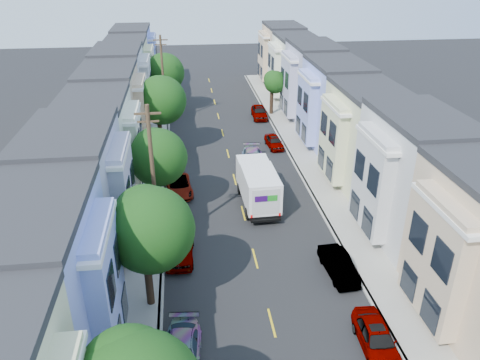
# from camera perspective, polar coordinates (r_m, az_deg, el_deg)

# --- Properties ---
(ground) EXTENTS (160.00, 160.00, 0.00)m
(ground) POSITION_cam_1_polar(r_m,az_deg,el_deg) (31.33, 1.85, -9.56)
(ground) COLOR black
(ground) RESTS_ON ground
(road_slab) EXTENTS (12.00, 70.00, 0.02)m
(road_slab) POSITION_cam_1_polar(r_m,az_deg,el_deg) (44.28, -1.09, 1.74)
(road_slab) COLOR black
(road_slab) RESTS_ON ground
(curb_left) EXTENTS (0.30, 70.00, 0.15)m
(curb_left) POSITION_cam_1_polar(r_m,az_deg,el_deg) (44.10, -8.94, 1.40)
(curb_left) COLOR gray
(curb_left) RESTS_ON ground
(curb_right) EXTENTS (0.30, 70.00, 0.15)m
(curb_right) POSITION_cam_1_polar(r_m,az_deg,el_deg) (45.22, 6.56, 2.19)
(curb_right) COLOR gray
(curb_right) RESTS_ON ground
(sidewalk_left) EXTENTS (2.60, 70.00, 0.15)m
(sidewalk_left) POSITION_cam_1_polar(r_m,az_deg,el_deg) (44.18, -10.62, 1.31)
(sidewalk_left) COLOR gray
(sidewalk_left) RESTS_ON ground
(sidewalk_right) EXTENTS (2.60, 70.00, 0.15)m
(sidewalk_right) POSITION_cam_1_polar(r_m,az_deg,el_deg) (45.53, 8.15, 2.27)
(sidewalk_right) COLOR gray
(sidewalk_right) RESTS_ON ground
(centerline) EXTENTS (0.12, 70.00, 0.01)m
(centerline) POSITION_cam_1_polar(r_m,az_deg,el_deg) (44.28, -1.09, 1.73)
(centerline) COLOR gold
(centerline) RESTS_ON ground
(townhouse_row_left) EXTENTS (5.00, 70.00, 8.50)m
(townhouse_row_left) POSITION_cam_1_polar(r_m,az_deg,el_deg) (44.65, -15.47, 0.94)
(townhouse_row_left) COLOR beige
(townhouse_row_left) RESTS_ON ground
(townhouse_row_right) EXTENTS (5.00, 70.00, 8.50)m
(townhouse_row_right) POSITION_cam_1_polar(r_m,az_deg,el_deg) (46.66, 12.66, 2.38)
(townhouse_row_right) COLOR beige
(townhouse_row_right) RESTS_ON ground
(tree_b) EXTENTS (4.70, 4.70, 7.37)m
(tree_b) POSITION_cam_1_polar(r_m,az_deg,el_deg) (25.32, -11.01, -6.02)
(tree_b) COLOR black
(tree_b) RESTS_ON ground
(tree_c) EXTENTS (4.30, 4.30, 6.85)m
(tree_c) POSITION_cam_1_polar(r_m,az_deg,el_deg) (34.77, -10.10, 2.68)
(tree_c) COLOR black
(tree_c) RESTS_ON ground
(tree_d) EXTENTS (4.70, 4.70, 7.82)m
(tree_d) POSITION_cam_1_polar(r_m,az_deg,el_deg) (45.97, -9.63, 9.53)
(tree_d) COLOR black
(tree_d) RESTS_ON ground
(tree_e) EXTENTS (4.70, 4.70, 7.41)m
(tree_e) POSITION_cam_1_polar(r_m,az_deg,el_deg) (58.83, -9.23, 12.77)
(tree_e) COLOR black
(tree_e) RESTS_ON ground
(tree_far_r) EXTENTS (2.72, 2.72, 5.42)m
(tree_far_r) POSITION_cam_1_polar(r_m,az_deg,el_deg) (57.88, 4.22, 11.74)
(tree_far_r) COLOR black
(tree_far_r) RESTS_ON ground
(utility_pole_near) EXTENTS (1.60, 0.26, 10.00)m
(utility_pole_near) POSITION_cam_1_polar(r_m,az_deg,el_deg) (30.21, -10.49, -0.08)
(utility_pole_near) COLOR #42301E
(utility_pole_near) RESTS_ON ground
(utility_pole_far) EXTENTS (1.60, 0.26, 10.00)m
(utility_pole_far) POSITION_cam_1_polar(r_m,az_deg,el_deg) (54.77, -9.33, 11.90)
(utility_pole_far) COLOR #42301E
(utility_pole_far) RESTS_ON ground
(fedex_truck) EXTENTS (2.55, 6.62, 3.17)m
(fedex_truck) POSITION_cam_1_polar(r_m,az_deg,el_deg) (36.79, 2.18, -0.55)
(fedex_truck) COLOR white
(fedex_truck) RESTS_ON ground
(lead_sedan) EXTENTS (2.49, 4.84, 1.39)m
(lead_sedan) POSITION_cam_1_polar(r_m,az_deg,el_deg) (44.16, 1.49, 2.64)
(lead_sedan) COLOR black
(lead_sedan) RESTS_ON ground
(parked_left_b) EXTENTS (2.27, 4.60, 1.33)m
(parked_left_b) POSITION_cam_1_polar(r_m,az_deg,el_deg) (24.36, -7.17, -20.37)
(parked_left_b) COLOR #121039
(parked_left_b) RESTS_ON ground
(parked_left_c) EXTENTS (2.01, 4.79, 1.53)m
(parked_left_c) POSITION_cam_1_polar(r_m,az_deg,el_deg) (31.33, -7.36, -8.09)
(parked_left_c) COLOR #9096A3
(parked_left_c) RESTS_ON ground
(parked_left_d) EXTENTS (2.44, 4.60, 1.23)m
(parked_left_d) POSITION_cam_1_polar(r_m,az_deg,el_deg) (39.35, -7.44, -0.79)
(parked_left_d) COLOR black
(parked_left_d) RESTS_ON ground
(parked_right_a) EXTENTS (1.88, 4.43, 1.41)m
(parked_right_a) POSITION_cam_1_polar(r_m,az_deg,el_deg) (25.83, 16.31, -18.02)
(parked_right_a) COLOR slate
(parked_right_a) RESTS_ON ground
(parked_right_b) EXTENTS (1.66, 4.06, 1.33)m
(parked_right_b) POSITION_cam_1_polar(r_m,az_deg,el_deg) (30.23, 11.90, -10.16)
(parked_right_b) COLOR white
(parked_right_b) RESTS_ON ground
(parked_right_c) EXTENTS (1.73, 3.86, 1.22)m
(parked_right_c) POSITION_cam_1_polar(r_m,az_deg,el_deg) (48.48, 4.17, 4.66)
(parked_right_c) COLOR black
(parked_right_c) RESTS_ON ground
(parked_right_d) EXTENTS (1.89, 4.59, 1.47)m
(parked_right_d) POSITION_cam_1_polar(r_m,az_deg,el_deg) (57.35, 2.36, 8.27)
(parked_right_d) COLOR #0E1E3C
(parked_right_d) RESTS_ON ground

